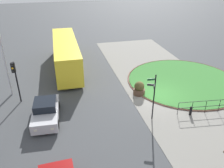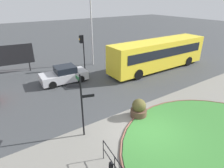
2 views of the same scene
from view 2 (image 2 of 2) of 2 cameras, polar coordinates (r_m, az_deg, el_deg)
The scene contains 10 objects.
ground at distance 11.29m, azimuth 10.84°, elevation -13.85°, with size 120.00×120.00×0.00m, color #3D3F42.
sidewalk_paving at distance 10.44m, azimuth 17.95°, elevation -18.42°, with size 32.00×8.46×0.02m, color gray.
signpost_directional at distance 9.86m, azimuth -9.09°, elevation -5.01°, with size 1.22×0.81×3.60m.
bollard_foreground at distance 8.74m, azimuth -0.29°, elevation -23.87°, with size 0.19×0.19×0.75m.
bus_yellow at distance 20.48m, azimuth 13.69°, elevation 8.72°, with size 11.34×2.55×3.00m.
car_trailing at distance 17.43m, azimuth -14.06°, elevation 2.62°, with size 4.11×2.02×1.45m.
traffic_light_near at distance 19.81m, azimuth -8.92°, elevation 11.53°, with size 0.49×0.31×3.54m.
lamppost_tall at distance 21.01m, azimuth -6.13°, elevation 16.50°, with size 0.32×0.32×7.57m.
billboard_left at distance 21.10m, azimuth -27.97°, elevation 7.52°, with size 4.11×0.70×2.81m.
planter_near_signpost at distance 12.17m, azimuth 7.98°, elevation -7.36°, with size 1.02×1.02×1.22m.
Camera 2 is at (-6.57, -6.06, 6.90)m, focal length 30.67 mm.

